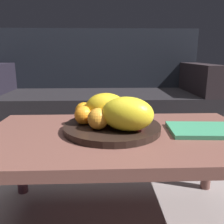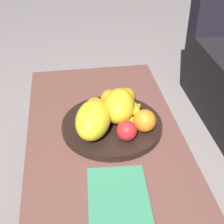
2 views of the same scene
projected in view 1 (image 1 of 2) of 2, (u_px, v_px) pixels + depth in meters
name	position (u px, v px, depth m)	size (l,w,h in m)	color
ground_plane	(119.00, 222.00, 1.00)	(8.00, 8.00, 0.00)	gray
coffee_table	(119.00, 144.00, 0.91)	(1.04, 0.58, 0.40)	brown
couch	(99.00, 102.00, 1.93)	(1.70, 0.70, 0.90)	black
fruit_bowl	(112.00, 127.00, 0.93)	(0.38, 0.38, 0.03)	black
melon_large_front	(106.00, 108.00, 0.94)	(0.17, 0.12, 0.12)	yellow
melon_smaller_beside	(127.00, 114.00, 0.84)	(0.19, 0.12, 0.12)	yellow
orange_front	(125.00, 108.00, 1.02)	(0.08, 0.08, 0.08)	orange
orange_left	(98.00, 119.00, 0.85)	(0.08, 0.08, 0.08)	orange
orange_right	(84.00, 111.00, 0.98)	(0.07, 0.07, 0.07)	orange
orange_back	(84.00, 115.00, 0.92)	(0.07, 0.07, 0.07)	orange
apple_left	(136.00, 113.00, 0.95)	(0.07, 0.07, 0.07)	red
banana_bunch	(106.00, 113.00, 0.99)	(0.15, 0.12, 0.06)	yellow
magazine	(202.00, 130.00, 0.91)	(0.25, 0.18, 0.02)	#398B63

